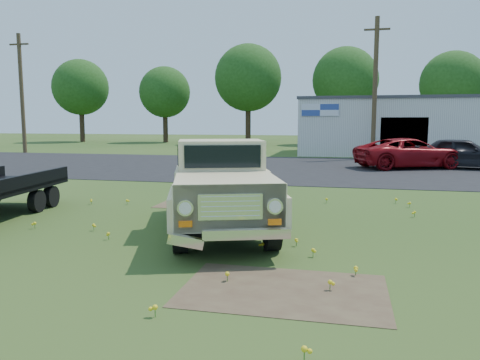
{
  "coord_description": "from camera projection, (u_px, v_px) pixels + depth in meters",
  "views": [
    {
      "loc": [
        2.35,
        -9.6,
        2.49
      ],
      "look_at": [
        -0.08,
        1.0,
        1.1
      ],
      "focal_mm": 35.0,
      "sensor_mm": 36.0,
      "label": 1
    }
  ],
  "objects": [
    {
      "name": "ground",
      "position": [
        233.0,
        236.0,
        10.12
      ],
      "size": [
        140.0,
        140.0,
        0.0
      ],
      "primitive_type": "plane",
      "color": "#284516",
      "rests_on": "ground"
    },
    {
      "name": "asphalt_lot",
      "position": [
        301.0,
        168.0,
        24.63
      ],
      "size": [
        90.0,
        14.0,
        0.02
      ],
      "primitive_type": "cube",
      "color": "black",
      "rests_on": "ground"
    },
    {
      "name": "dirt_patch_a",
      "position": [
        284.0,
        291.0,
        6.89
      ],
      "size": [
        3.0,
        2.0,
        0.01
      ],
      "primitive_type": "cube",
      "color": "#4D3829",
      "rests_on": "ground"
    },
    {
      "name": "dirt_patch_b",
      "position": [
        196.0,
        204.0,
        13.95
      ],
      "size": [
        2.2,
        1.6,
        0.01
      ],
      "primitive_type": "cube",
      "color": "#4D3829",
      "rests_on": "ground"
    },
    {
      "name": "commercial_building",
      "position": [
        398.0,
        126.0,
        34.63
      ],
      "size": [
        14.2,
        8.2,
        4.15
      ],
      "color": "#BABAB5",
      "rests_on": "ground"
    },
    {
      "name": "utility_pole_west",
      "position": [
        22.0,
        93.0,
        35.68
      ],
      "size": [
        1.6,
        0.3,
        9.0
      ],
      "color": "#473620",
      "rests_on": "ground"
    },
    {
      "name": "utility_pole_mid",
      "position": [
        375.0,
        87.0,
        29.93
      ],
      "size": [
        1.6,
        0.3,
        9.0
      ],
      "color": "#473620",
      "rests_on": "ground"
    },
    {
      "name": "treeline_a",
      "position": [
        81.0,
        87.0,
        54.2
      ],
      "size": [
        6.4,
        6.4,
        9.52
      ],
      "color": "#362518",
      "rests_on": "ground"
    },
    {
      "name": "treeline_b",
      "position": [
        165.0,
        92.0,
        53.03
      ],
      "size": [
        5.76,
        5.76,
        8.57
      ],
      "color": "#362518",
      "rests_on": "ground"
    },
    {
      "name": "treeline_c",
      "position": [
        248.0,
        78.0,
        49.21
      ],
      "size": [
        7.04,
        7.04,
        10.47
      ],
      "color": "#362518",
      "rests_on": "ground"
    },
    {
      "name": "treeline_d",
      "position": [
        345.0,
        80.0,
        48.0
      ],
      "size": [
        6.72,
        6.72,
        10.0
      ],
      "color": "#362518",
      "rests_on": "ground"
    },
    {
      "name": "treeline_e",
      "position": [
        453.0,
        83.0,
        44.42
      ],
      "size": [
        6.08,
        6.08,
        9.04
      ],
      "color": "#362518",
      "rests_on": "ground"
    },
    {
      "name": "vintage_pickup_truck",
      "position": [
        221.0,
        185.0,
        10.55
      ],
      "size": [
        3.92,
        6.11,
        2.07
      ],
      "primitive_type": null,
      "rotation": [
        0.0,
        0.0,
        0.33
      ],
      "color": "beige",
      "rests_on": "ground"
    },
    {
      "name": "red_pickup",
      "position": [
        410.0,
        153.0,
        24.42
      ],
      "size": [
        6.18,
        4.58,
        1.56
      ],
      "primitive_type": "imported",
      "rotation": [
        0.0,
        0.0,
        1.97
      ],
      "color": "maroon",
      "rests_on": "ground"
    },
    {
      "name": "dark_sedan",
      "position": [
        462.0,
        153.0,
        24.17
      ],
      "size": [
        4.99,
        2.81,
        1.6
      ],
      "primitive_type": "imported",
      "rotation": [
        0.0,
        0.0,
        1.37
      ],
      "color": "black",
      "rests_on": "ground"
    }
  ]
}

